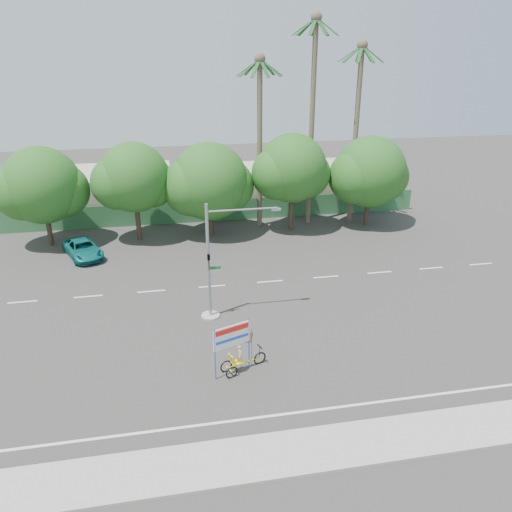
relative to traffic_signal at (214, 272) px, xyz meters
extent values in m
plane|color=#33302D|center=(2.20, -3.98, -2.92)|extent=(120.00, 120.00, 0.00)
cube|color=gray|center=(2.20, -11.48, -2.86)|extent=(50.00, 2.40, 0.12)
cube|color=#336B3D|center=(2.20, 17.52, -1.92)|extent=(38.00, 0.08, 2.00)
cube|color=#B8AA92|center=(-7.80, 22.02, -0.92)|extent=(12.00, 8.00, 4.00)
cube|color=#B8AA92|center=(10.20, 22.02, -1.12)|extent=(14.00, 8.00, 3.60)
cylinder|color=#473828|center=(-11.80, 14.02, -1.16)|extent=(0.40, 0.40, 3.52)
sphere|color=#1C5318|center=(-11.80, 14.02, 2.04)|extent=(6.00, 6.00, 6.00)
sphere|color=#1C5318|center=(-10.45, 14.32, 1.48)|extent=(4.32, 4.32, 4.32)
sphere|color=#1C5318|center=(-13.15, 13.77, 1.72)|extent=(4.56, 4.56, 4.56)
cylinder|color=#473828|center=(-4.80, 14.02, -1.05)|extent=(0.40, 0.40, 3.74)
sphere|color=#1C5318|center=(-4.80, 14.02, 2.35)|extent=(5.60, 5.60, 5.60)
sphere|color=#1C5318|center=(-3.54, 14.32, 1.76)|extent=(4.03, 4.03, 4.03)
sphere|color=#1C5318|center=(-6.06, 13.77, 2.01)|extent=(4.26, 4.26, 4.26)
cylinder|color=#473828|center=(1.20, 14.02, -1.27)|extent=(0.40, 0.40, 3.30)
sphere|color=#1C5318|center=(1.20, 14.02, 1.73)|extent=(6.40, 6.40, 6.40)
sphere|color=#1C5318|center=(2.64, 14.32, 1.21)|extent=(4.61, 4.61, 4.61)
sphere|color=#1C5318|center=(-0.24, 13.77, 1.43)|extent=(4.86, 4.86, 4.86)
cylinder|color=#473828|center=(8.20, 14.02, -0.98)|extent=(0.40, 0.40, 3.87)
sphere|color=#1C5318|center=(8.20, 14.02, 2.54)|extent=(5.80, 5.80, 5.80)
sphere|color=#1C5318|center=(9.50, 14.32, 1.92)|extent=(4.18, 4.18, 4.18)
sphere|color=#1C5318|center=(6.89, 13.77, 2.19)|extent=(4.41, 4.41, 4.41)
cylinder|color=#473828|center=(15.20, 14.02, -1.20)|extent=(0.40, 0.40, 3.43)
sphere|color=#1C5318|center=(15.20, 14.02, 1.92)|extent=(6.20, 6.20, 6.20)
sphere|color=#1C5318|center=(16.59, 14.32, 1.37)|extent=(4.46, 4.46, 4.46)
sphere|color=#1C5318|center=(13.80, 13.77, 1.61)|extent=(4.71, 4.71, 4.71)
cylinder|color=#70604C|center=(10.20, 15.52, 5.58)|extent=(0.44, 0.44, 17.00)
sphere|color=#70604C|center=(10.20, 15.52, 14.08)|extent=(0.90, 0.90, 0.90)
cube|color=#1C4C21|center=(11.14, 15.52, 13.42)|extent=(1.91, 0.28, 1.36)
cube|color=#1C4C21|center=(10.92, 16.12, 13.42)|extent=(1.65, 1.44, 1.36)
cube|color=#1C4C21|center=(10.36, 16.44, 13.42)|extent=(0.61, 1.93, 1.36)
cube|color=#1C4C21|center=(9.73, 16.33, 13.42)|extent=(1.20, 1.80, 1.36)
cube|color=#1C4C21|center=(9.31, 15.84, 13.42)|extent=(1.89, 0.92, 1.36)
cube|color=#1C4C21|center=(9.31, 15.19, 13.42)|extent=(1.89, 0.92, 1.36)
cube|color=#1C4C21|center=(9.73, 14.70, 13.42)|extent=(1.20, 1.80, 1.36)
cube|color=#1C4C21|center=(10.36, 14.59, 13.42)|extent=(0.61, 1.93, 1.36)
cube|color=#1C4C21|center=(10.92, 14.91, 13.42)|extent=(1.65, 1.44, 1.36)
cylinder|color=#70604C|center=(14.20, 15.52, 4.58)|extent=(0.44, 0.44, 15.00)
sphere|color=#70604C|center=(14.20, 15.52, 12.08)|extent=(0.90, 0.90, 0.90)
cube|color=#1C4C21|center=(15.14, 15.52, 11.42)|extent=(1.91, 0.28, 1.36)
cube|color=#1C4C21|center=(14.92, 16.12, 11.42)|extent=(1.65, 1.44, 1.36)
cube|color=#1C4C21|center=(14.36, 16.44, 11.42)|extent=(0.61, 1.93, 1.36)
cube|color=#1C4C21|center=(13.73, 16.33, 11.42)|extent=(1.20, 1.80, 1.36)
cube|color=#1C4C21|center=(13.31, 15.84, 11.42)|extent=(1.89, 0.92, 1.36)
cube|color=#1C4C21|center=(13.31, 15.19, 11.42)|extent=(1.89, 0.92, 1.36)
cube|color=#1C4C21|center=(13.73, 14.70, 11.42)|extent=(1.20, 1.80, 1.36)
cube|color=#1C4C21|center=(14.36, 14.59, 11.42)|extent=(0.61, 1.93, 1.36)
cube|color=#1C4C21|center=(14.92, 14.91, 11.42)|extent=(1.65, 1.44, 1.36)
cylinder|color=#70604C|center=(5.70, 15.52, 4.08)|extent=(0.44, 0.44, 14.00)
sphere|color=#70604C|center=(5.70, 15.52, 11.08)|extent=(0.90, 0.90, 0.90)
cube|color=#1C4C21|center=(6.64, 15.52, 10.42)|extent=(1.91, 0.28, 1.36)
cube|color=#1C4C21|center=(6.42, 16.12, 10.42)|extent=(1.65, 1.44, 1.36)
cube|color=#1C4C21|center=(5.86, 16.44, 10.42)|extent=(0.61, 1.93, 1.36)
cube|color=#1C4C21|center=(5.23, 16.33, 10.42)|extent=(1.20, 1.80, 1.36)
cube|color=#1C4C21|center=(4.81, 15.84, 10.42)|extent=(1.89, 0.92, 1.36)
cube|color=#1C4C21|center=(4.81, 15.19, 10.42)|extent=(1.89, 0.92, 1.36)
cube|color=#1C4C21|center=(5.23, 14.70, 10.42)|extent=(1.20, 1.80, 1.36)
cube|color=#1C4C21|center=(5.86, 14.59, 10.42)|extent=(0.61, 1.93, 1.36)
cube|color=#1C4C21|center=(6.42, 14.91, 10.42)|extent=(1.65, 1.44, 1.36)
cylinder|color=gray|center=(-0.30, 0.02, -2.87)|extent=(1.10, 1.10, 0.10)
cylinder|color=gray|center=(-0.30, 0.02, 0.58)|extent=(0.18, 0.18, 7.00)
cylinder|color=gray|center=(1.70, 0.02, 3.63)|extent=(4.00, 0.10, 0.10)
cube|color=gray|center=(3.60, 0.02, 3.53)|extent=(0.55, 0.20, 0.12)
imported|color=black|center=(-0.30, -0.20, 0.68)|extent=(0.16, 0.20, 1.00)
cube|color=#14662D|center=(0.05, 0.02, 0.23)|extent=(0.70, 0.04, 0.18)
torus|color=black|center=(1.66, -5.25, -2.61)|extent=(0.69, 0.32, 0.71)
torus|color=black|center=(-0.10, -5.59, -2.63)|extent=(0.64, 0.30, 0.66)
torus|color=black|center=(0.10, -6.14, -2.63)|extent=(0.64, 0.30, 0.66)
cube|color=yellow|center=(0.83, -5.56, -2.54)|extent=(1.68, 0.67, 0.06)
cube|color=yellow|center=(0.00, -5.86, -2.61)|extent=(0.28, 0.61, 0.05)
cube|color=yellow|center=(0.44, -5.70, -2.40)|extent=(0.64, 0.59, 0.06)
cube|color=yellow|center=(0.18, -5.80, -2.11)|extent=(0.37, 0.49, 0.56)
cylinder|color=black|center=(1.66, -5.25, -2.19)|extent=(0.04, 0.04, 0.57)
cube|color=black|center=(1.66, -5.25, -1.91)|extent=(0.20, 0.45, 0.04)
imported|color=#CCB284|center=(0.59, -5.65, -2.00)|extent=(0.40, 0.48, 1.12)
cylinder|color=blue|center=(-0.68, -6.12, -1.51)|extent=(0.07, 0.07, 2.81)
cylinder|color=blue|center=(1.08, -5.46, -1.51)|extent=(0.07, 0.07, 2.81)
cube|color=white|center=(0.20, -5.79, -0.78)|extent=(1.87, 0.74, 1.15)
cube|color=red|center=(0.21, -5.82, -0.42)|extent=(1.67, 0.63, 0.27)
cube|color=blue|center=(0.21, -5.82, -0.94)|extent=(1.67, 0.63, 0.15)
cylinder|color=black|center=(1.22, -5.41, -1.83)|extent=(0.03, 0.03, 2.19)
cube|color=red|center=(0.88, -5.54, -1.15)|extent=(0.87, 0.34, 0.68)
imported|color=#0E6766|center=(-8.91, 10.94, -2.27)|extent=(3.79, 5.12, 1.29)
camera|label=1|loc=(-2.47, -26.10, 12.00)|focal=35.00mm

